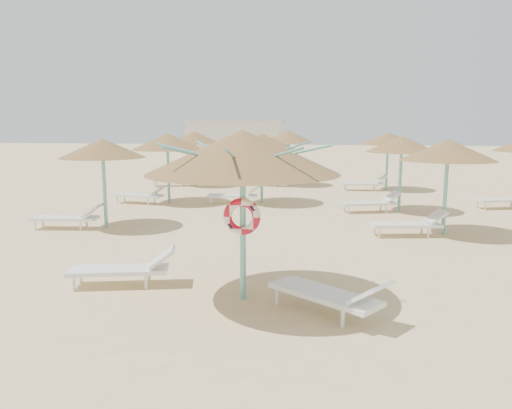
# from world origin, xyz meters

# --- Properties ---
(ground) EXTENTS (120.00, 120.00, 0.00)m
(ground) POSITION_xyz_m (0.00, 0.00, 0.00)
(ground) COLOR #E0C589
(ground) RESTS_ON ground
(main_palapa) EXTENTS (3.38, 3.38, 3.03)m
(main_palapa) POSITION_xyz_m (0.43, -0.38, 2.64)
(main_palapa) COLOR #67B3A9
(main_palapa) RESTS_ON ground
(lounger_main_a) EXTENTS (2.11, 1.04, 0.74)m
(lounger_main_a) POSITION_xyz_m (-1.95, 0.05, 0.35)
(lounger_main_a) COLOR white
(lounger_main_a) RESTS_ON ground
(lounger_main_b) EXTENTS (2.06, 1.78, 0.77)m
(lounger_main_b) POSITION_xyz_m (1.99, -0.95, 0.37)
(lounger_main_b) COLOR white
(lounger_main_b) RESTS_ON ground
(palapa_field) EXTENTS (17.98, 17.07, 2.71)m
(palapa_field) POSITION_xyz_m (1.66, 10.91, 2.32)
(palapa_field) COLOR #67B3A9
(palapa_field) RESTS_ON ground
(service_hut) EXTENTS (8.40, 4.40, 3.25)m
(service_hut) POSITION_xyz_m (-6.00, 35.00, 1.64)
(service_hut) COLOR silver
(service_hut) RESTS_ON ground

